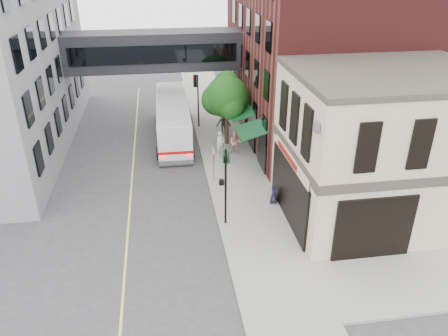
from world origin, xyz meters
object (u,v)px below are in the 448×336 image
object	(u,v)px
newspaper_box	(226,157)
sandwich_board	(274,195)
pedestrian_c	(224,123)
pedestrian_b	(235,143)
pedestrian_a	(220,144)
bus	(173,118)

from	to	relation	value
newspaper_box	sandwich_board	bearing A→B (deg)	-49.41
pedestrian_c	sandwich_board	world-z (taller)	pedestrian_c
pedestrian_b	pedestrian_c	distance (m)	3.99
sandwich_board	pedestrian_c	bearing A→B (deg)	110.06
pedestrian_c	newspaper_box	size ratio (longest dim) A/B	2.24
pedestrian_c	sandwich_board	distance (m)	11.29
pedestrian_a	newspaper_box	size ratio (longest dim) A/B	2.16
newspaper_box	pedestrian_a	bearing A→B (deg)	120.00
bus	sandwich_board	world-z (taller)	bus
pedestrian_a	newspaper_box	xyz separation A→B (m)	(0.19, -1.32, -0.49)
newspaper_box	sandwich_board	distance (m)	6.18
pedestrian_b	pedestrian_a	bearing A→B (deg)	-169.51
bus	newspaper_box	bearing A→B (deg)	-58.57
bus	pedestrian_c	size ratio (longest dim) A/B	5.92
pedestrian_a	bus	bearing A→B (deg)	105.48
bus	sandwich_board	size ratio (longest dim) A/B	11.43
bus	newspaper_box	size ratio (longest dim) A/B	13.25
pedestrian_c	sandwich_board	size ratio (longest dim) A/B	1.93
pedestrian_b	newspaper_box	size ratio (longest dim) A/B	2.09
pedestrian_c	newspaper_box	xyz separation A→B (m)	(-0.65, -5.35, -0.53)
bus	newspaper_box	xyz separation A→B (m)	(3.45, -5.65, -1.12)
newspaper_box	bus	bearing A→B (deg)	143.13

